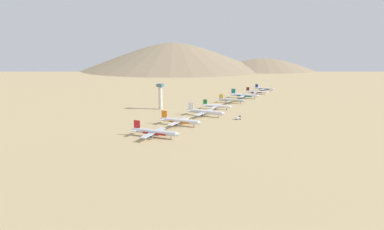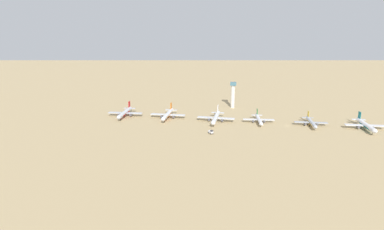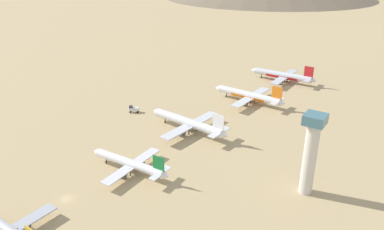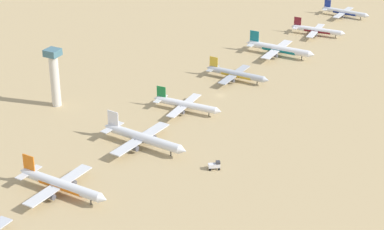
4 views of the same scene
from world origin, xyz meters
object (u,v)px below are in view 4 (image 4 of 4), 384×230
at_px(parked_jet_5, 279,49).
at_px(parked_jet_7, 345,12).
at_px(parked_jet_3, 186,105).
at_px(parked_jet_2, 143,138).
at_px(parked_jet_6, 317,30).
at_px(control_tower, 54,75).
at_px(parked_jet_4, 236,74).
at_px(service_truck, 215,165).
at_px(parked_jet_1, 61,185).

height_order(parked_jet_5, parked_jet_7, parked_jet_5).
xyz_separation_m(parked_jet_5, parked_jet_7, (11.72, 95.65, -0.90)).
bearing_deg(parked_jet_3, parked_jet_2, -88.58).
distance_m(parked_jet_3, parked_jet_5, 99.54).
height_order(parked_jet_6, control_tower, control_tower).
bearing_deg(parked_jet_4, control_tower, -132.01).
relative_size(parked_jet_5, service_truck, 8.09).
bearing_deg(parked_jet_7, parked_jet_1, -95.81).
distance_m(parked_jet_1, parked_jet_6, 243.51).
height_order(parked_jet_4, parked_jet_6, parked_jet_4).
bearing_deg(control_tower, parked_jet_4, 47.99).
height_order(parked_jet_4, parked_jet_7, parked_jet_4).
relative_size(parked_jet_4, parked_jet_7, 1.09).
relative_size(parked_jet_5, parked_jet_6, 1.22).
height_order(parked_jet_2, service_truck, parked_jet_2).
distance_m(parked_jet_4, parked_jet_6, 97.16).
distance_m(parked_jet_1, service_truck, 67.57).
xyz_separation_m(parked_jet_2, service_truck, (39.20, -3.09, -2.57)).
relative_size(parked_jet_2, parked_jet_6, 1.28).
xyz_separation_m(parked_jet_1, service_truck, (46.79, 48.70, -2.39)).
relative_size(parked_jet_2, parked_jet_7, 1.32).
xyz_separation_m(parked_jet_1, parked_jet_7, (29.52, 290.19, -0.98)).
distance_m(parked_jet_3, parked_jet_7, 195.90).
bearing_deg(parked_jet_2, parked_jet_1, -98.34).
bearing_deg(parked_jet_1, parked_jet_7, 84.19).
relative_size(parked_jet_2, parked_jet_5, 1.05).
bearing_deg(service_truck, parked_jet_1, -133.85).
bearing_deg(control_tower, parked_jet_6, 64.31).
height_order(parked_jet_6, service_truck, parked_jet_6).
relative_size(parked_jet_4, parked_jet_6, 1.05).
height_order(parked_jet_3, parked_jet_7, parked_jet_3).
bearing_deg(control_tower, parked_jet_7, 68.57).
relative_size(parked_jet_2, service_truck, 8.48).
xyz_separation_m(parked_jet_2, parked_jet_7, (21.93, 238.39, -1.16)).
bearing_deg(parked_jet_4, parked_jet_5, 82.61).
distance_m(parked_jet_4, parked_jet_5, 48.91).
relative_size(parked_jet_1, service_truck, 8.24).
xyz_separation_m(parked_jet_2, parked_jet_5, (10.21, 142.74, -0.26)).
distance_m(parked_jet_2, control_tower, 68.22).
xyz_separation_m(parked_jet_3, parked_jet_5, (11.30, 98.89, 0.58)).
bearing_deg(control_tower, parked_jet_1, -50.97).
distance_m(parked_jet_5, control_tower, 145.66).
bearing_deg(parked_jet_5, parked_jet_6, 80.38).
bearing_deg(control_tower, service_truck, -11.69).
relative_size(parked_jet_1, parked_jet_2, 0.97).
bearing_deg(parked_jet_1, control_tower, 129.03).
bearing_deg(parked_jet_3, service_truck, -49.37).
bearing_deg(parked_jet_6, parked_jet_7, 85.65).
xyz_separation_m(parked_jet_1, parked_jet_6, (25.86, 242.13, -0.87)).
bearing_deg(parked_jet_3, parked_jet_5, 83.48).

